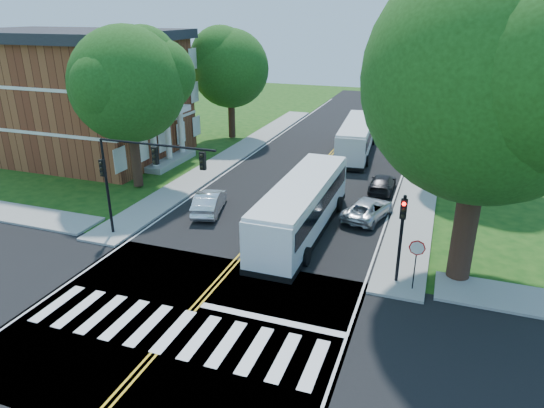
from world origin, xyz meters
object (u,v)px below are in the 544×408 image
at_px(signal_ne, 402,228).
at_px(bus_lead, 302,206).
at_px(bus_follow, 357,137).
at_px(suv, 368,209).
at_px(dark_sedan, 382,183).
at_px(signal_nw, 139,168).
at_px(hatchback, 209,202).

relative_size(signal_ne, bus_lead, 0.36).
relative_size(bus_lead, bus_follow, 1.05).
xyz_separation_m(suv, dark_sedan, (0.17, 5.36, -0.02)).
distance_m(signal_nw, suv, 14.19).
bearing_deg(hatchback, dark_sedan, -156.44).
xyz_separation_m(signal_ne, bus_lead, (-5.96, 4.03, -1.27)).
bearing_deg(signal_ne, suv, 109.22).
xyz_separation_m(signal_nw, bus_follow, (7.98, 22.00, -2.79)).
xyz_separation_m(signal_nw, dark_sedan, (11.61, 12.86, -3.76)).
bearing_deg(bus_lead, hatchback, -8.41).
bearing_deg(signal_ne, dark_sedan, 100.77).
height_order(signal_nw, bus_lead, signal_nw).
relative_size(signal_nw, dark_sedan, 1.71).
bearing_deg(bus_lead, signal_ne, 145.99).
distance_m(signal_ne, suv, 8.27).
height_order(signal_ne, bus_lead, signal_ne).
height_order(signal_nw, suv, signal_nw).
bearing_deg(signal_nw, signal_ne, 0.05).
relative_size(signal_ne, dark_sedan, 1.05).
xyz_separation_m(bus_follow, hatchback, (-6.44, -16.98, -0.86)).
distance_m(bus_lead, hatchback, 6.70).
height_order(signal_nw, hatchback, signal_nw).
distance_m(hatchback, suv, 10.21).
xyz_separation_m(signal_ne, dark_sedan, (-2.44, 12.85, -2.34)).
bearing_deg(suv, signal_nw, 46.95).
bearing_deg(bus_follow, suv, 98.85).
xyz_separation_m(signal_nw, signal_ne, (14.06, 0.01, -1.41)).
bearing_deg(dark_sedan, signal_ne, 100.19).
distance_m(signal_ne, hatchback, 13.66).
bearing_deg(dark_sedan, hatchback, 37.35).
bearing_deg(bus_lead, signal_nw, 26.56).
bearing_deg(suv, dark_sedan, -78.13).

